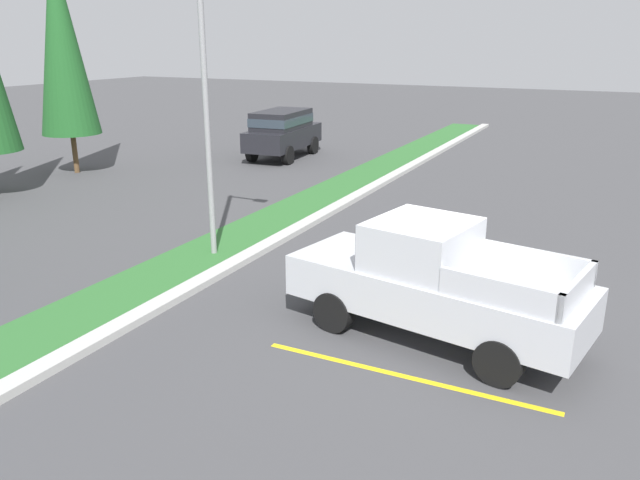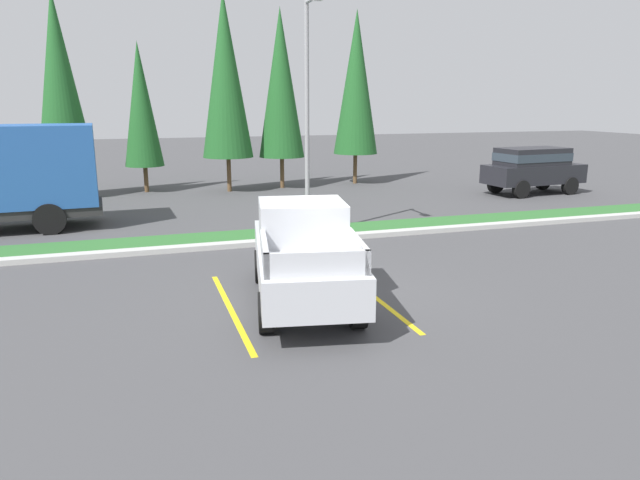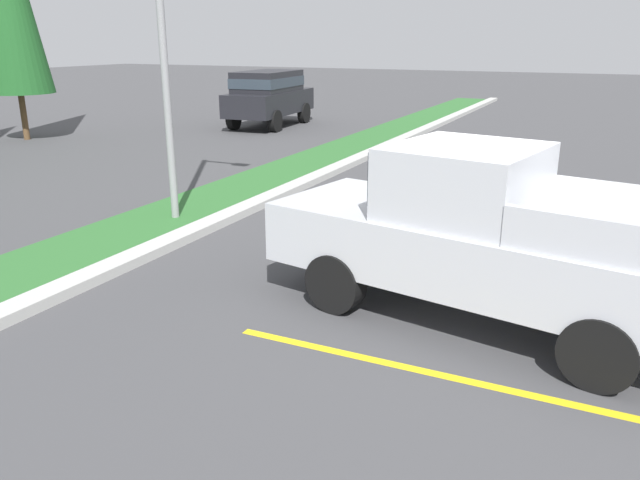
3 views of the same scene
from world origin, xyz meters
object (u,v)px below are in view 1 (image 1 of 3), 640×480
at_px(pickup_truck_main, 432,282).
at_px(cypress_tree_far_right, 61,40).
at_px(suv_distant, 283,130).
at_px(street_light, 210,86).

height_order(pickup_truck_main, cypress_tree_far_right, cypress_tree_far_right).
bearing_deg(suv_distant, cypress_tree_far_right, 137.91).
xyz_separation_m(suv_distant, street_light, (-12.24, -5.12, 2.83)).
bearing_deg(cypress_tree_far_right, suv_distant, -42.09).
relative_size(suv_distant, street_light, 0.67).
relative_size(pickup_truck_main, suv_distant, 1.16).
distance_m(pickup_truck_main, suv_distant, 17.93).
height_order(pickup_truck_main, street_light, street_light).
relative_size(suv_distant, cypress_tree_far_right, 0.55).
bearing_deg(pickup_truck_main, cypress_tree_far_right, 65.37).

